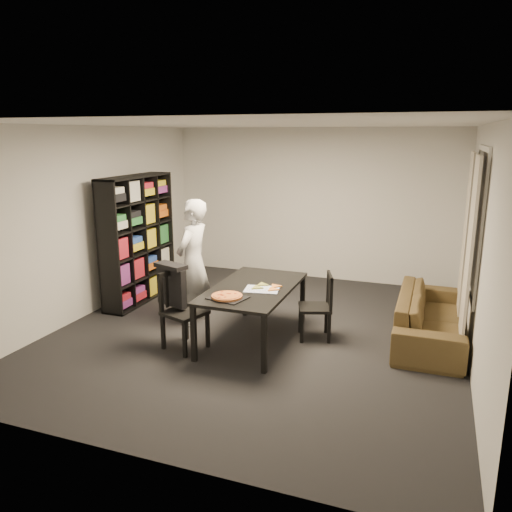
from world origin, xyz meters
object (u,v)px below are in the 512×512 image
(bookshelf, at_px, (138,239))
(pepperoni_pizza, at_px, (227,296))
(chair_right, at_px, (321,302))
(sofa, at_px, (431,317))
(chair_left, at_px, (179,304))
(baking_tray, at_px, (228,298))
(person, at_px, (193,262))
(dining_table, at_px, (253,291))

(bookshelf, xyz_separation_m, pepperoni_pizza, (2.05, -1.38, -0.23))
(chair_right, height_order, sofa, chair_right)
(chair_left, xyz_separation_m, baking_tray, (0.64, -0.04, 0.17))
(bookshelf, xyz_separation_m, chair_right, (2.94, -0.51, -0.48))
(bookshelf, relative_size, chair_left, 2.04)
(baking_tray, bearing_deg, person, 135.80)
(person, height_order, sofa, person)
(bookshelf, height_order, chair_left, bookshelf)
(chair_left, distance_m, baking_tray, 0.67)
(person, relative_size, pepperoni_pizza, 4.78)
(bookshelf, distance_m, baking_tray, 2.49)
(dining_table, distance_m, baking_tray, 0.53)
(chair_left, bearing_deg, person, 34.12)
(bookshelf, xyz_separation_m, baking_tray, (2.06, -1.38, -0.25))
(pepperoni_pizza, bearing_deg, chair_left, 175.85)
(pepperoni_pizza, bearing_deg, chair_right, 44.41)
(sofa, bearing_deg, chair_right, 108.51)
(bookshelf, bearing_deg, person, -24.55)
(baking_tray, xyz_separation_m, pepperoni_pizza, (-0.01, -0.00, 0.02))
(chair_left, distance_m, sofa, 3.09)
(chair_left, bearing_deg, baking_tray, -74.93)
(chair_left, xyz_separation_m, pepperoni_pizza, (0.63, -0.05, 0.19))
(bookshelf, height_order, pepperoni_pizza, bookshelf)
(dining_table, height_order, chair_right, chair_right)
(person, xyz_separation_m, pepperoni_pizza, (0.85, -0.83, -0.12))
(sofa, bearing_deg, dining_table, 111.05)
(dining_table, bearing_deg, baking_tray, -102.64)
(dining_table, relative_size, chair_left, 1.78)
(chair_left, relative_size, sofa, 0.46)
(chair_left, distance_m, pepperoni_pizza, 0.66)
(chair_left, distance_m, person, 0.87)
(bookshelf, height_order, baking_tray, bookshelf)
(chair_left, height_order, sofa, chair_left)
(dining_table, xyz_separation_m, person, (-0.97, 0.32, 0.21))
(person, bearing_deg, chair_left, 17.34)
(dining_table, relative_size, sofa, 0.83)
(baking_tray, height_order, sofa, baking_tray)
(pepperoni_pizza, relative_size, sofa, 0.17)
(bookshelf, distance_m, pepperoni_pizza, 2.48)
(chair_right, height_order, baking_tray, chair_right)
(person, relative_size, sofa, 0.83)
(dining_table, xyz_separation_m, pepperoni_pizza, (-0.12, -0.51, 0.09))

